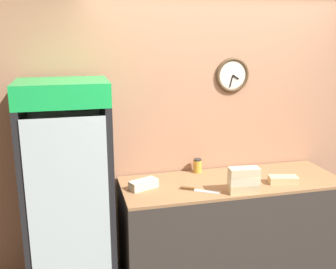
# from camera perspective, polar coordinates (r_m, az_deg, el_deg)

# --- Properties ---
(wall_back) EXTENTS (5.20, 0.09, 2.70)m
(wall_back) POSITION_cam_1_polar(r_m,az_deg,el_deg) (3.84, 7.20, 1.86)
(wall_back) COLOR #AD7A5B
(wall_back) RESTS_ON ground_plane
(prep_counter) EXTENTS (2.00, 0.71, 0.89)m
(prep_counter) POSITION_cam_1_polar(r_m,az_deg,el_deg) (3.80, 9.01, -12.94)
(prep_counter) COLOR #332D28
(prep_counter) RESTS_ON ground_plane
(beverage_cooler) EXTENTS (0.70, 0.65, 1.84)m
(beverage_cooler) POSITION_cam_1_polar(r_m,az_deg,el_deg) (3.38, -14.29, -6.52)
(beverage_cooler) COLOR black
(beverage_cooler) RESTS_ON ground_plane
(sandwich_stack_bottom) EXTENTS (0.26, 0.13, 0.07)m
(sandwich_stack_bottom) POSITION_cam_1_polar(r_m,az_deg,el_deg) (3.36, 10.87, -7.69)
(sandwich_stack_bottom) COLOR tan
(sandwich_stack_bottom) RESTS_ON prep_counter
(sandwich_stack_middle) EXTENTS (0.26, 0.14, 0.07)m
(sandwich_stack_middle) POSITION_cam_1_polar(r_m,az_deg,el_deg) (3.33, 10.93, -6.54)
(sandwich_stack_middle) COLOR beige
(sandwich_stack_middle) RESTS_ON sandwich_stack_bottom
(sandwich_stack_top) EXTENTS (0.26, 0.13, 0.07)m
(sandwich_stack_top) POSITION_cam_1_polar(r_m,az_deg,el_deg) (3.31, 10.99, -5.36)
(sandwich_stack_top) COLOR beige
(sandwich_stack_top) RESTS_ON sandwich_stack_middle
(sandwich_flat_left) EXTENTS (0.27, 0.17, 0.06)m
(sandwich_flat_left) POSITION_cam_1_polar(r_m,az_deg,el_deg) (3.64, 16.37, -6.32)
(sandwich_flat_left) COLOR tan
(sandwich_flat_left) RESTS_ON prep_counter
(sandwich_flat_right) EXTENTS (0.27, 0.19, 0.07)m
(sandwich_flat_right) POSITION_cam_1_polar(r_m,az_deg,el_deg) (3.39, -3.57, -7.22)
(sandwich_flat_right) COLOR beige
(sandwich_flat_right) RESTS_ON prep_counter
(chefs_knife) EXTENTS (0.31, 0.20, 0.02)m
(chefs_knife) POSITION_cam_1_polar(r_m,az_deg,el_deg) (3.36, 3.87, -7.96)
(chefs_knife) COLOR silver
(chefs_knife) RESTS_ON prep_counter
(condiment_jar) EXTENTS (0.08, 0.08, 0.13)m
(condiment_jar) POSITION_cam_1_polar(r_m,az_deg,el_deg) (3.77, 4.29, -4.54)
(condiment_jar) COLOR gold
(condiment_jar) RESTS_ON prep_counter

